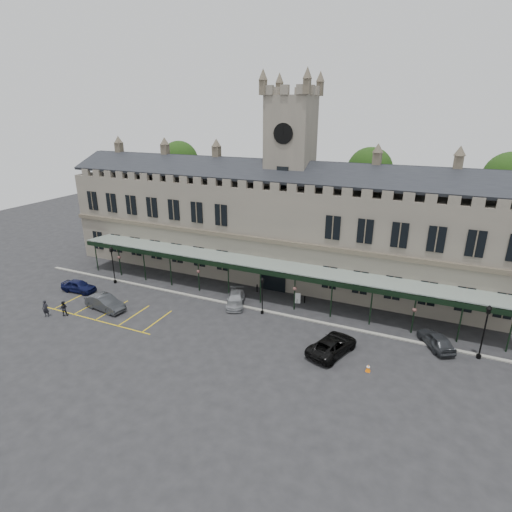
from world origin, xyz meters
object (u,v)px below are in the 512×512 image
at_px(person_a, 46,309).
at_px(car_taxi, 236,299).
at_px(car_left_a, 79,286).
at_px(car_left_b, 105,303).
at_px(lamp_post_right, 485,327).
at_px(car_van, 332,345).
at_px(lamp_post_mid, 262,292).
at_px(person_b, 64,308).
at_px(clock_tower, 290,175).
at_px(car_right_a, 436,340).
at_px(traffic_cone, 368,368).
at_px(sign_board, 297,298).
at_px(lamp_post_left, 113,261).
at_px(station_building, 288,228).

bearing_deg(person_a, car_taxi, 7.70).
distance_m(car_left_a, car_left_b, 6.65).
xyz_separation_m(lamp_post_right, car_van, (-11.91, -4.38, -2.31)).
bearing_deg(car_van, lamp_post_mid, -7.06).
relative_size(car_left_b, person_b, 2.95).
xyz_separation_m(clock_tower, car_taxi, (-2.33, -10.34, -12.44)).
bearing_deg(car_right_a, person_b, -16.95).
height_order(traffic_cone, person_b, person_b).
height_order(car_left_b, car_right_a, car_left_b).
bearing_deg(traffic_cone, clock_tower, 128.15).
distance_m(car_left_a, car_van, 30.77).
xyz_separation_m(sign_board, car_taxi, (-6.14, -3.12, 0.06)).
bearing_deg(car_van, car_left_b, 23.49).
xyz_separation_m(car_taxi, person_a, (-16.87, -10.54, 0.25)).
relative_size(lamp_post_left, traffic_cone, 7.36).
bearing_deg(clock_tower, person_b, -131.60).
xyz_separation_m(station_building, lamp_post_right, (21.68, -10.81, -3.40)).
height_order(car_left_b, person_a, person_a).
xyz_separation_m(traffic_cone, car_van, (-3.41, 1.49, 0.43)).
distance_m(traffic_cone, person_a, 32.64).
xyz_separation_m(clock_tower, car_right_a, (18.18, -10.52, -12.38)).
xyz_separation_m(car_left_b, person_b, (-2.97, -2.83, 0.02)).
relative_size(car_van, person_a, 2.97).
bearing_deg(traffic_cone, car_taxi, 157.47).
xyz_separation_m(car_right_a, person_a, (-37.38, -10.36, 0.19)).
bearing_deg(lamp_post_right, person_b, -167.07).
bearing_deg(car_taxi, car_left_b, -173.23).
distance_m(clock_tower, sign_board, 14.93).
distance_m(lamp_post_left, car_van, 29.06).
bearing_deg(car_van, lamp_post_right, -140.63).
distance_m(station_building, car_left_b, 23.22).
xyz_separation_m(lamp_post_mid, person_a, (-20.39, -9.83, -1.56)).
height_order(clock_tower, person_a, clock_tower).
height_order(lamp_post_right, car_taxi, lamp_post_right).
bearing_deg(lamp_post_right, car_left_a, -174.67).
bearing_deg(lamp_post_right, sign_board, 168.37).
bearing_deg(car_left_a, sign_board, -76.74).
bearing_deg(clock_tower, lamp_post_mid, -83.85).
relative_size(clock_tower, lamp_post_left, 5.11).
bearing_deg(lamp_post_left, lamp_post_mid, 0.15).
bearing_deg(person_a, lamp_post_left, 64.06).
height_order(lamp_post_right, car_right_a, lamp_post_right).
relative_size(lamp_post_left, lamp_post_right, 0.94).
distance_m(station_building, lamp_post_right, 24.46).
height_order(lamp_post_left, sign_board, lamp_post_left).
bearing_deg(station_building, car_van, -57.26).
distance_m(lamp_post_left, car_left_a, 4.82).
bearing_deg(car_van, car_taxi, -3.00).
bearing_deg(person_b, person_a, -5.70).
bearing_deg(car_taxi, person_b, -169.88).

